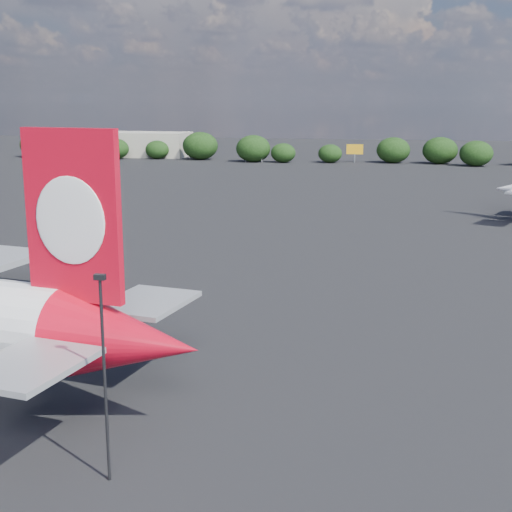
# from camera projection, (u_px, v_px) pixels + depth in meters

# --- Properties ---
(ground) EXTENTS (500.00, 500.00, 0.00)m
(ground) POSITION_uv_depth(u_px,v_px,m) (213.00, 235.00, 101.71)
(ground) COLOR black
(ground) RESTS_ON ground
(apron_lamp_post) EXTENTS (0.55, 0.30, 10.82)m
(apron_lamp_post) POSITION_uv_depth(u_px,v_px,m) (104.00, 368.00, 35.03)
(apron_lamp_post) COLOR black
(apron_lamp_post) RESTS_ON ground
(terminal_building) EXTENTS (42.00, 16.00, 8.00)m
(terminal_building) POSITION_uv_depth(u_px,v_px,m) (127.00, 144.00, 239.77)
(terminal_building) COLOR #A49D8D
(terminal_building) RESTS_ON ground
(highway_sign) EXTENTS (6.00, 0.30, 4.50)m
(highway_sign) POSITION_uv_depth(u_px,v_px,m) (254.00, 152.00, 215.52)
(highway_sign) COLOR #156C20
(highway_sign) RESTS_ON ground
(billboard_yellow) EXTENTS (5.00, 0.30, 5.50)m
(billboard_yellow) POSITION_uv_depth(u_px,v_px,m) (355.00, 150.00, 215.27)
(billboard_yellow) COLOR #F6AA15
(billboard_yellow) RESTS_ON ground
(horizon_treeline) EXTENTS (210.16, 14.94, 9.18)m
(horizon_treeline) POSITION_uv_depth(u_px,v_px,m) (358.00, 150.00, 213.01)
(horizon_treeline) COLOR black
(horizon_treeline) RESTS_ON ground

